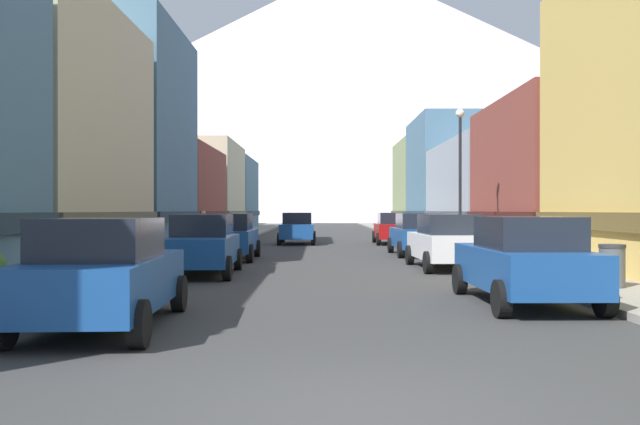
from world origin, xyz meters
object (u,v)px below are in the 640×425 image
(car_right_2, at_px, (415,234))
(trash_bin_right, at_px, (609,266))
(car_right_3, at_px, (390,228))
(car_right_1, at_px, (444,241))
(car_right_0, at_px, (522,260))
(potted_plant_0, at_px, (85,256))
(pedestrian_0, at_px, (201,229))
(pedestrian_2, at_px, (50,258))
(car_driving_0, at_px, (295,228))
(streetlamp_right, at_px, (458,159))
(car_left_0, at_px, (101,273))
(car_left_1, at_px, (200,244))
(car_left_2, at_px, (227,236))

(car_right_2, height_order, trash_bin_right, car_right_2)
(car_right_3, bearing_deg, trash_bin_right, -83.41)
(car_right_1, bearing_deg, car_right_0, -90.01)
(car_right_0, height_order, trash_bin_right, car_right_0)
(car_right_1, height_order, potted_plant_0, car_right_1)
(pedestrian_0, distance_m, pedestrian_2, 18.78)
(trash_bin_right, distance_m, pedestrian_0, 22.29)
(car_driving_0, bearing_deg, car_right_1, -71.28)
(car_right_0, relative_size, streetlamp_right, 0.75)
(car_right_0, bearing_deg, car_driving_0, 102.67)
(car_driving_0, height_order, pedestrian_0, pedestrian_0)
(car_left_0, distance_m, pedestrian_0, 22.91)
(car_left_1, height_order, trash_bin_right, car_left_1)
(car_right_3, relative_size, trash_bin_right, 4.51)
(trash_bin_right, xyz_separation_m, pedestrian_2, (-12.60, -0.39, 0.21))
(streetlamp_right, bearing_deg, pedestrian_0, 149.43)
(car_right_1, distance_m, car_right_2, 6.44)
(car_right_2, xyz_separation_m, potted_plant_0, (-10.80, -8.88, -0.30))
(car_right_3, xyz_separation_m, car_driving_0, (-5.40, 0.17, 0.00))
(car_left_0, height_order, car_driving_0, same)
(car_left_2, height_order, car_right_2, same)
(car_right_0, xyz_separation_m, pedestrian_0, (-10.05, 20.14, 0.06))
(trash_bin_right, bearing_deg, potted_plant_0, 163.77)
(car_right_1, relative_size, streetlamp_right, 0.76)
(car_left_2, distance_m, trash_bin_right, 14.49)
(car_right_1, bearing_deg, pedestrian_0, 129.81)
(car_left_0, bearing_deg, car_driving_0, 85.29)
(car_right_0, xyz_separation_m, car_right_2, (0.00, 14.51, 0.00))
(car_left_1, distance_m, pedestrian_2, 5.39)
(pedestrian_2, height_order, streetlamp_right, streetlamp_right)
(car_left_1, height_order, car_right_0, same)
(potted_plant_0, xyz_separation_m, pedestrian_2, (0.75, -4.27, 0.26))
(car_right_2, xyz_separation_m, streetlamp_right, (1.55, -1.22, 3.09))
(car_left_0, height_order, pedestrian_2, car_left_0)
(car_driving_0, height_order, trash_bin_right, car_driving_0)
(car_right_3, xyz_separation_m, streetlamp_right, (1.55, -10.56, 3.09))
(car_right_2, distance_m, pedestrian_0, 11.52)
(car_right_1, bearing_deg, car_right_3, 90.01)
(car_left_1, relative_size, car_driving_0, 1.01)
(car_driving_0, height_order, pedestrian_2, car_driving_0)
(car_left_2, distance_m, car_driving_0, 12.12)
(car_left_0, height_order, car_right_2, same)
(car_left_0, distance_m, car_right_0, 8.04)
(car_right_3, height_order, potted_plant_0, car_right_3)
(pedestrian_0, xyz_separation_m, streetlamp_right, (11.60, -6.85, 3.03))
(trash_bin_right, relative_size, pedestrian_2, 0.64)
(car_left_0, distance_m, car_right_3, 27.55)
(car_left_1, xyz_separation_m, potted_plant_0, (-3.20, -0.53, -0.30))
(car_right_2, height_order, pedestrian_0, pedestrian_0)
(car_driving_0, xyz_separation_m, streetlamp_right, (6.95, -10.73, 3.09))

